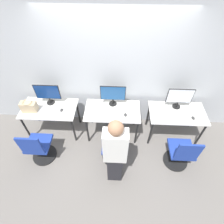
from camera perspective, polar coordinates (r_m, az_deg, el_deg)
The scene contains 19 objects.
ground_plane at distance 3.88m, azimuth -0.09°, elevation -10.22°, with size 20.00×20.00×0.00m, color slate.
wall_back at distance 3.40m, azimuth 0.52°, elevation 13.79°, with size 12.00×0.05×2.80m.
desk_left at distance 3.82m, azimuth -19.62°, elevation 0.31°, with size 1.11×0.62×0.73m.
monitor_left at distance 3.70m, azimuth -20.28°, elevation 5.77°, with size 0.50×0.16×0.46m.
keyboard_left at distance 3.71m, azimuth -20.34°, elevation 0.42°, with size 0.41×0.15×0.02m.
mouse_left at distance 3.62m, azimuth -16.14°, elevation 0.62°, with size 0.06×0.09×0.03m.
office_chair_left at distance 3.66m, azimuth -22.80°, elevation -10.78°, with size 0.48×0.48×0.91m.
desk_center at distance 3.56m, azimuth 0.14°, elevation -0.40°, with size 1.11×0.62×0.73m.
monitor_center at distance 3.45m, azimuth 0.30°, elevation 5.76°, with size 0.50×0.16×0.46m.
keyboard_center at distance 3.41m, azimuth 0.06°, elevation -0.75°, with size 0.41×0.15×0.02m.
mouse_center at distance 3.40m, azimuth 4.40°, elevation -0.92°, with size 0.06×0.09×0.03m.
office_chair_center at distance 3.37m, azimuth 0.62°, elevation -11.96°, with size 0.48×0.48×0.91m.
person_center at distance 2.76m, azimuth 1.03°, elevation -13.22°, with size 0.36×0.21×1.61m.
desk_right at distance 3.75m, azimuth 20.31°, elevation -1.07°, with size 1.11×0.62×0.73m.
monitor_right at distance 3.63m, azimuth 21.22°, elevation 4.52°, with size 0.50×0.16×0.46m.
keyboard_right at distance 3.60m, azimuth 21.13°, elevation -1.67°, with size 0.41×0.15×0.02m.
mouse_right at distance 3.68m, azimuth 24.98°, elevation -1.78°, with size 0.06×0.09×0.03m.
office_chair_right at distance 3.56m, azimuth 21.52°, elevation -12.55°, with size 0.48×0.48×0.91m.
handbag at distance 3.77m, azimuth -25.48°, elevation 1.55°, with size 0.30×0.18×0.25m.
Camera 1 is at (0.11, -2.08, 3.27)m, focal length 28.00 mm.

